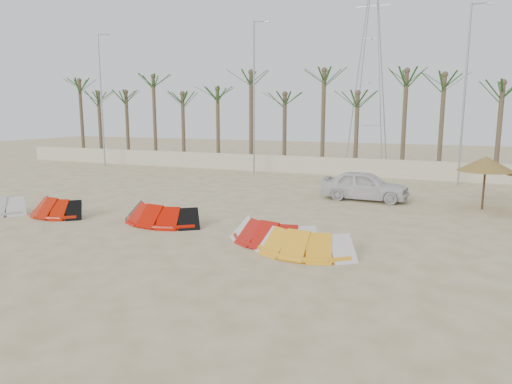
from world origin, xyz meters
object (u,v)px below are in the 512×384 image
at_px(kite_red_left, 60,206).
at_px(kite_red_right, 276,231).
at_px(parasol_left, 486,164).
at_px(car, 365,186).
at_px(kite_red_mid, 165,212).
at_px(kite_orange, 304,239).

distance_m(kite_red_left, kite_red_right, 10.45).
distance_m(parasol_left, car, 5.78).
distance_m(kite_red_mid, kite_orange, 6.83).
height_order(kite_red_left, kite_orange, same).
xyz_separation_m(kite_red_left, kite_red_mid, (5.09, 0.67, 0.01)).
xyz_separation_m(kite_red_right, kite_orange, (1.26, -0.70, 0.00)).
bearing_deg(kite_red_right, kite_orange, -29.27).
xyz_separation_m(kite_red_mid, kite_red_right, (5.35, -1.03, -0.00)).
height_order(parasol_left, car, parasol_left).
distance_m(kite_red_mid, parasol_left, 14.96).
xyz_separation_m(kite_red_left, car, (11.99, 8.94, 0.35)).
bearing_deg(kite_red_left, kite_red_mid, 7.49).
distance_m(kite_red_left, kite_red_mid, 5.13).
bearing_deg(kite_red_left, kite_orange, -5.20).
xyz_separation_m(kite_red_left, parasol_left, (17.59, 8.70, 1.77)).
bearing_deg(car, kite_red_mid, 141.99).
relative_size(kite_red_left, kite_orange, 0.85).
xyz_separation_m(kite_red_mid, car, (6.90, 8.27, 0.35)).
bearing_deg(car, kite_red_right, 172.36).
relative_size(parasol_left, car, 0.57).
height_order(kite_orange, car, car).
xyz_separation_m(kite_red_right, car, (1.55, 9.30, 0.35)).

